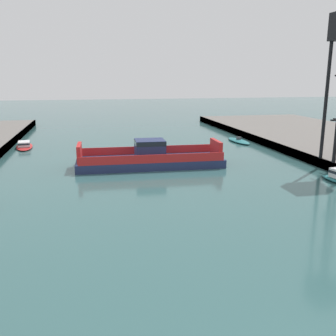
{
  "coord_description": "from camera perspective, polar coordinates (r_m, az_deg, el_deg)",
  "views": [
    {
      "loc": [
        -8.38,
        -10.89,
        11.89
      ],
      "look_at": [
        0.0,
        29.35,
        2.0
      ],
      "focal_mm": 40.62,
      "sensor_mm": 36.0,
      "label": 1
    }
  ],
  "objects": [
    {
      "name": "chain_ferry",
      "position": [
        51.78,
        -2.73,
        1.49
      ],
      "size": [
        19.85,
        6.93,
        3.63
      ],
      "color": "navy",
      "rests_on": "ground"
    },
    {
      "name": "moored_boat_far_right",
      "position": [
        69.89,
        -20.77,
        3.21
      ],
      "size": [
        3.67,
        8.59,
        1.16
      ],
      "color": "red",
      "rests_on": "ground"
    },
    {
      "name": "moored_boat_upstream_a",
      "position": [
        72.33,
        10.55,
        4.04
      ],
      "size": [
        2.74,
        8.01,
        0.99
      ],
      "color": "#237075",
      "rests_on": "ground"
    }
  ]
}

